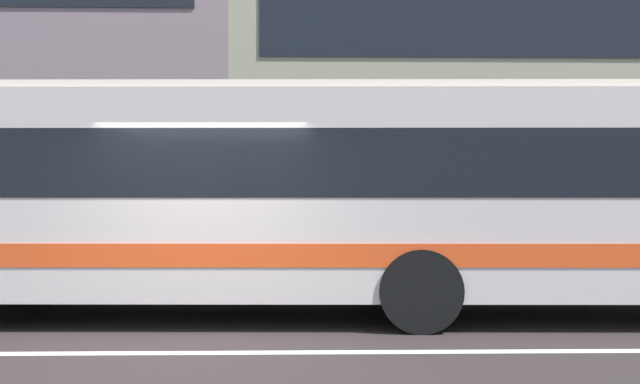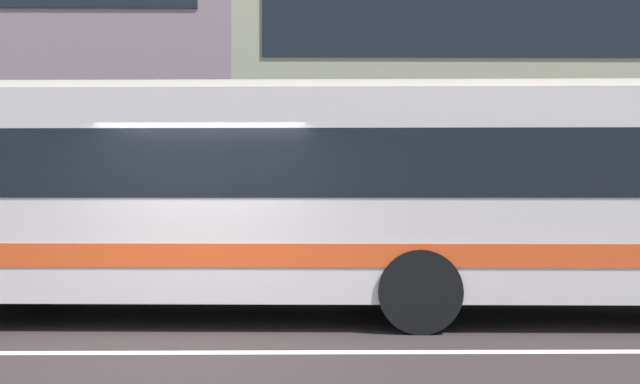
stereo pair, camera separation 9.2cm
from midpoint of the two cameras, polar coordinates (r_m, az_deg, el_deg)
ground_plane at (r=7.35m, az=-11.60°, el=-13.18°), size 160.00×160.00×0.00m
lane_centre_line at (r=7.35m, az=-11.60°, el=-13.15°), size 60.00×0.16×0.01m
hedge_row_far at (r=13.11m, az=-14.84°, el=-5.60°), size 16.42×1.10×0.81m
apartment_block_right at (r=22.34m, az=18.72°, el=9.02°), size 18.90×8.54×10.40m
transit_bus at (r=9.24m, az=2.51°, el=0.02°), size 12.12×2.93×3.04m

